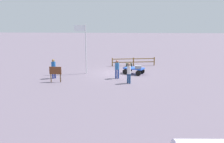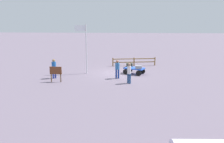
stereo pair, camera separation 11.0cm
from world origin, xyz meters
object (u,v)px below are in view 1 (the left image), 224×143
at_px(suitcase_olive, 138,67).
at_px(worker_supervisor, 54,67).
at_px(flagpole, 84,44).
at_px(worker_lead, 129,72).
at_px(signboard, 55,72).
at_px(suitcase_tan, 129,65).
at_px(worker_trailing, 117,68).
at_px(luggage_cart, 134,69).

height_order(suitcase_olive, worker_supervisor, worker_supervisor).
bearing_deg(flagpole, worker_supervisor, 40.42).
relative_size(worker_lead, signboard, 1.30).
height_order(suitcase_tan, worker_lead, worker_lead).
xyz_separation_m(worker_supervisor, flagpole, (-2.37, -2.02, 1.77)).
height_order(worker_supervisor, signboard, worker_supervisor).
xyz_separation_m(suitcase_olive, worker_lead, (0.88, 2.90, 0.21)).
bearing_deg(signboard, suitcase_tan, -147.20).
relative_size(worker_trailing, worker_supervisor, 0.95).
relative_size(worker_trailing, flagpole, 0.35).
relative_size(suitcase_olive, worker_trailing, 0.37).
xyz_separation_m(luggage_cart, worker_lead, (0.48, 3.38, 0.52)).
bearing_deg(suitcase_olive, worker_supervisor, 12.39).
bearing_deg(worker_supervisor, suitcase_olive, -167.61).
relative_size(suitcase_tan, signboard, 0.47).
height_order(worker_lead, worker_supervisor, worker_supervisor).
bearing_deg(flagpole, suitcase_olive, 175.33).
bearing_deg(luggage_cart, worker_trailing, 50.82).
bearing_deg(worker_supervisor, worker_lead, 168.77).
relative_size(suitcase_tan, worker_lead, 0.36).
bearing_deg(flagpole, luggage_cart, -179.05).
height_order(suitcase_olive, worker_trailing, worker_trailing).
relative_size(luggage_cart, suitcase_olive, 3.47).
height_order(worker_trailing, signboard, worker_trailing).
distance_m(suitcase_tan, flagpole, 4.67).
bearing_deg(worker_trailing, signboard, 16.67).
height_order(worker_trailing, flagpole, flagpole).
height_order(suitcase_olive, signboard, signboard).
bearing_deg(signboard, suitcase_olive, -157.61).
bearing_deg(luggage_cart, suitcase_olive, 129.61).
bearing_deg(luggage_cart, flagpole, 0.95).
bearing_deg(signboard, luggage_cart, -152.87).
xyz_separation_m(suitcase_olive, flagpole, (4.98, -0.41, 2.05)).
distance_m(suitcase_olive, worker_lead, 3.04).
bearing_deg(worker_lead, worker_supervisor, -11.23).
relative_size(luggage_cart, worker_lead, 1.25).
xyz_separation_m(suitcase_tan, signboard, (6.03, 3.88, 0.09)).
xyz_separation_m(suitcase_tan, flagpole, (4.15, 0.65, 2.03)).
distance_m(worker_lead, worker_supervisor, 6.60).
bearing_deg(worker_trailing, suitcase_olive, -144.63).
distance_m(worker_trailing, flagpole, 3.99).
xyz_separation_m(suitcase_olive, signboard, (6.85, 2.82, 0.11)).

